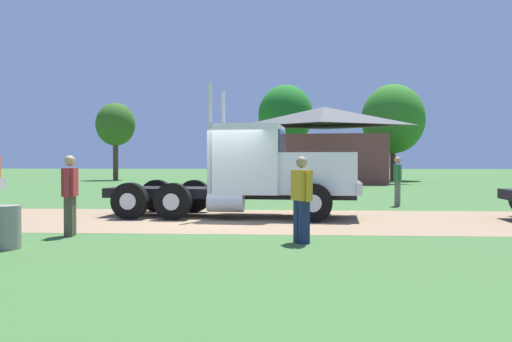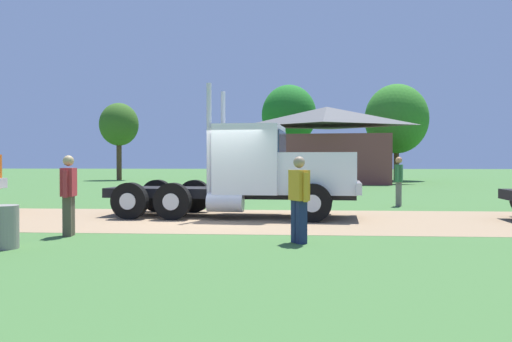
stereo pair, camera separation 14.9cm
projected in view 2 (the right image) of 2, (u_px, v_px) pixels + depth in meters
name	position (u px, v px, depth m)	size (l,w,h in m)	color
ground_plane	(218.00, 220.00, 15.39)	(200.00, 200.00, 0.00)	#3F6A32
dirt_track	(218.00, 220.00, 15.39)	(120.00, 6.17, 0.01)	#967A5A
truck_foreground_white	(261.00, 173.00, 16.10)	(7.57, 3.16, 3.82)	black
visitor_standing_near	(299.00, 196.00, 10.99)	(0.44, 0.56, 1.74)	gold
visitor_walking_mid	(69.00, 192.00, 12.06)	(0.32, 0.63, 1.77)	#B22D33
visitor_far_side	(399.00, 180.00, 19.96)	(0.36, 0.57, 1.80)	#33723F
steel_barrel	(3.00, 227.00, 10.31)	(0.57, 0.57, 0.81)	gray
shed_building	(327.00, 146.00, 40.75)	(10.27, 7.44, 5.66)	brown
tree_left	(119.00, 125.00, 47.28)	(3.34, 3.34, 6.64)	#513823
tree_mid	(289.00, 115.00, 51.51)	(5.11, 5.11, 8.78)	#513823
tree_right	(396.00, 119.00, 46.11)	(5.29, 5.29, 8.10)	#513823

